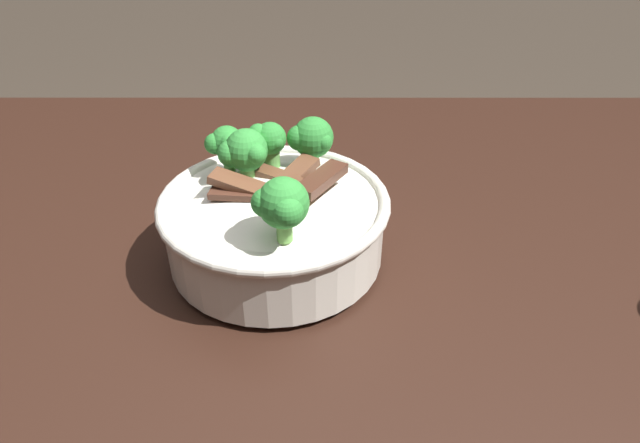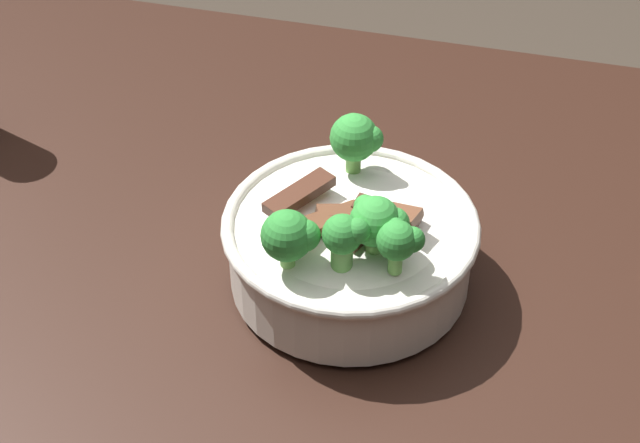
# 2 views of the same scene
# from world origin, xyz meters

# --- Properties ---
(dining_table) EXTENTS (1.31, 0.94, 0.81)m
(dining_table) POSITION_xyz_m (0.00, 0.00, 0.68)
(dining_table) COLOR black
(dining_table) RESTS_ON ground
(rice_bowl) EXTENTS (0.24, 0.24, 0.14)m
(rice_bowl) POSITION_xyz_m (-0.00, 0.00, 0.86)
(rice_bowl) COLOR silver
(rice_bowl) RESTS_ON dining_table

